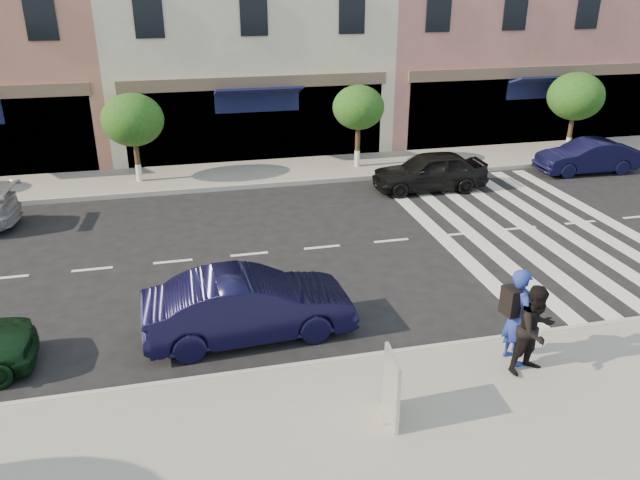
{
  "coord_description": "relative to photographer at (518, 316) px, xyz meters",
  "views": [
    {
      "loc": [
        -3.65,
        -11.16,
        6.92
      ],
      "look_at": [
        -0.69,
        1.34,
        1.4
      ],
      "focal_mm": 35.0,
      "sensor_mm": 36.0,
      "label": 1
    }
  ],
  "objects": [
    {
      "name": "ground",
      "position": [
        -2.19,
        2.29,
        -1.11
      ],
      "size": [
        120.0,
        120.0,
        0.0
      ],
      "primitive_type": "plane",
      "color": "black",
      "rests_on": "ground"
    },
    {
      "name": "car_near_mid",
      "position": [
        -4.69,
        2.26,
        -0.4
      ],
      "size": [
        4.33,
        1.7,
        1.4
      ],
      "primitive_type": "imported",
      "rotation": [
        0.0,
        0.0,
        1.62
      ],
      "color": "black",
      "rests_on": "ground"
    },
    {
      "name": "building_centre",
      "position": [
        -2.69,
        19.29,
        4.39
      ],
      "size": [
        11.0,
        9.0,
        11.0
      ],
      "primitive_type": "cube",
      "color": "beige",
      "rests_on": "ground"
    },
    {
      "name": "sidewalk_far",
      "position": [
        -2.19,
        13.29,
        -1.03
      ],
      "size": [
        60.0,
        3.0,
        0.15
      ],
      "primitive_type": "cube",
      "color": "gray",
      "rests_on": "ground"
    },
    {
      "name": "street_tree_wb",
      "position": [
        -7.19,
        13.09,
        1.2
      ],
      "size": [
        2.1,
        2.1,
        3.06
      ],
      "color": "#473323",
      "rests_on": "sidewalk_far"
    },
    {
      "name": "car_far_right",
      "position": [
        9.05,
        10.79,
        -0.49
      ],
      "size": [
        3.77,
        1.42,
        1.23
      ],
      "primitive_type": "imported",
      "rotation": [
        0.0,
        0.0,
        -1.6
      ],
      "color": "black",
      "rests_on": "ground"
    },
    {
      "name": "street_tree_c",
      "position": [
        0.81,
        13.09,
        1.25
      ],
      "size": [
        1.9,
        1.9,
        3.04
      ],
      "color": "#473323",
      "rests_on": "sidewalk_far"
    },
    {
      "name": "poster_board",
      "position": [
        -2.81,
        -1.09,
        -0.35
      ],
      "size": [
        0.31,
        0.81,
        1.24
      ],
      "rotation": [
        0.0,
        0.0,
        -0.07
      ],
      "color": "beige",
      "rests_on": "sidewalk_near"
    },
    {
      "name": "sidewalk_near",
      "position": [
        -2.19,
        -1.46,
        -1.03
      ],
      "size": [
        60.0,
        4.5,
        0.15
      ],
      "primitive_type": "cube",
      "color": "gray",
      "rests_on": "ground"
    },
    {
      "name": "photographer",
      "position": [
        0.0,
        0.0,
        0.0
      ],
      "size": [
        0.55,
        0.76,
        1.91
      ],
      "primitive_type": "imported",
      "rotation": [
        0.0,
        0.0,
        1.72
      ],
      "color": "navy",
      "rests_on": "sidewalk_near"
    },
    {
      "name": "walker",
      "position": [
        0.15,
        -0.38,
        -0.09
      ],
      "size": [
        0.99,
        0.86,
        1.73
      ],
      "primitive_type": "imported",
      "rotation": [
        0.0,
        0.0,
        0.27
      ],
      "color": "black",
      "rests_on": "sidewalk_near"
    },
    {
      "name": "car_far_mid",
      "position": [
        2.55,
        10.26,
        -0.44
      ],
      "size": [
        3.95,
        1.66,
        1.33
      ],
      "primitive_type": "imported",
      "rotation": [
        0.0,
        0.0,
        -1.59
      ],
      "color": "black",
      "rests_on": "ground"
    },
    {
      "name": "street_tree_ea",
      "position": [
        9.81,
        13.09,
        1.29
      ],
      "size": [
        2.2,
        2.2,
        3.19
      ],
      "color": "#473323",
      "rests_on": "sidewalk_far"
    }
  ]
}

